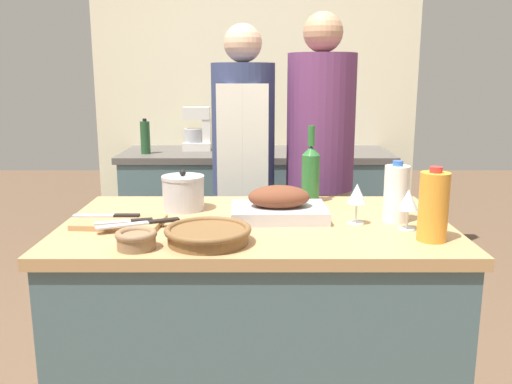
{
  "coord_description": "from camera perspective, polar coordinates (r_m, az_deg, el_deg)",
  "views": [
    {
      "loc": [
        -0.0,
        -1.84,
        1.39
      ],
      "look_at": [
        0.0,
        0.12,
        0.96
      ],
      "focal_mm": 38.0,
      "sensor_mm": 36.0,
      "label": 1
    }
  ],
  "objects": [
    {
      "name": "knife_paring",
      "position": [
        1.98,
        -15.24,
        -2.42
      ],
      "size": [
        0.23,
        0.03,
        0.01
      ],
      "color": "#B7B7BC",
      "rests_on": "cutting_board"
    },
    {
      "name": "stock_pot",
      "position": [
        2.08,
        -7.66,
        -0.07
      ],
      "size": [
        0.16,
        0.16,
        0.16
      ],
      "color": "#B7B7BC",
      "rests_on": "kitchen_island"
    },
    {
      "name": "condiment_bottle_short",
      "position": [
        3.58,
        0.61,
        5.41
      ],
      "size": [
        0.05,
        0.05,
        0.14
      ],
      "color": "#B28E2D",
      "rests_on": "back_counter"
    },
    {
      "name": "back_counter",
      "position": [
        3.61,
        -0.03,
        -2.72
      ],
      "size": [
        1.72,
        0.6,
        0.9
      ],
      "color": "#4C666B",
      "rests_on": "ground_plane"
    },
    {
      "name": "wine_glass_left",
      "position": [
        1.86,
        15.74,
        -0.91
      ],
      "size": [
        0.07,
        0.07,
        0.14
      ],
      "color": "silver",
      "rests_on": "kitchen_island"
    },
    {
      "name": "kitchen_island",
      "position": [
        2.07,
        0.0,
        -14.83
      ],
      "size": [
        1.35,
        0.8,
        0.88
      ],
      "color": "#4C666B",
      "rests_on": "ground_plane"
    },
    {
      "name": "cutting_board",
      "position": [
        1.93,
        -14.15,
        -3.11
      ],
      "size": [
        0.31,
        0.2,
        0.02
      ],
      "color": "#AD7F51",
      "rests_on": "kitchen_island"
    },
    {
      "name": "wine_glass_right",
      "position": [
        1.89,
        10.58,
        -0.31
      ],
      "size": [
        0.07,
        0.07,
        0.14
      ],
      "color": "silver",
      "rests_on": "kitchen_island"
    },
    {
      "name": "mixing_bowl",
      "position": [
        1.65,
        -12.48,
        -4.84
      ],
      "size": [
        0.12,
        0.12,
        0.06
      ],
      "color": "#846647",
      "rests_on": "kitchen_island"
    },
    {
      "name": "wicker_basket",
      "position": [
        1.67,
        -5.06,
        -4.43
      ],
      "size": [
        0.27,
        0.27,
        0.05
      ],
      "color": "brown",
      "rests_on": "kitchen_island"
    },
    {
      "name": "condiment_bottle_extra",
      "position": [
        3.47,
        -11.61,
        5.65
      ],
      "size": [
        0.06,
        0.06,
        0.22
      ],
      "color": "#234C28",
      "rests_on": "back_counter"
    },
    {
      "name": "person_cook_guest",
      "position": [
        2.79,
        6.71,
        2.87
      ],
      "size": [
        0.34,
        0.34,
        1.68
      ],
      "rotation": [
        0.0,
        0.0,
        0.34
      ],
      "color": "beige",
      "rests_on": "ground_plane"
    },
    {
      "name": "back_wall",
      "position": [
        3.84,
        -0.03,
        10.67
      ],
      "size": [
        2.22,
        0.1,
        2.55
      ],
      "color": "beige",
      "rests_on": "ground_plane"
    },
    {
      "name": "condiment_bottle_tall",
      "position": [
        3.59,
        5.13,
        5.83
      ],
      "size": [
        0.05,
        0.05,
        0.19
      ],
      "color": "#B28E2D",
      "rests_on": "back_counter"
    },
    {
      "name": "milk_jug",
      "position": [
        1.95,
        14.53,
        -0.14
      ],
      "size": [
        0.09,
        0.09,
        0.22
      ],
      "color": "white",
      "rests_on": "kitchen_island"
    },
    {
      "name": "stand_mixer",
      "position": [
        3.59,
        -6.23,
        6.27
      ],
      "size": [
        0.18,
        0.14,
        0.28
      ],
      "color": "silver",
      "rests_on": "back_counter"
    },
    {
      "name": "wine_bottle_green",
      "position": [
        2.19,
        5.77,
        2.08
      ],
      "size": [
        0.07,
        0.07,
        0.31
      ],
      "color": "#28662D",
      "rests_on": "kitchen_island"
    },
    {
      "name": "roasting_pan",
      "position": [
        1.94,
        2.43,
        -1.48
      ],
      "size": [
        0.34,
        0.24,
        0.12
      ],
      "color": "#BCBCC1",
      "rests_on": "kitchen_island"
    },
    {
      "name": "knife_bread",
      "position": [
        1.88,
        -13.53,
        -3.04
      ],
      "size": [
        0.19,
        0.08,
        0.01
      ],
      "color": "#B7B7BC",
      "rests_on": "cutting_board"
    },
    {
      "name": "juice_jug",
      "position": [
        1.76,
        18.18,
        -1.44
      ],
      "size": [
        0.09,
        0.09,
        0.23
      ],
      "color": "orange",
      "rests_on": "kitchen_island"
    },
    {
      "name": "person_cook_aproned",
      "position": [
        2.8,
        -1.35,
        2.45
      ],
      "size": [
        0.32,
        0.32,
        1.63
      ],
      "rotation": [
        0.0,
        0.0,
        0.0
      ],
      "color": "beige",
      "rests_on": "ground_plane"
    },
    {
      "name": "knife_chef",
      "position": [
        1.85,
        -11.98,
        -3.23
      ],
      "size": [
        0.27,
        0.14,
        0.01
      ],
      "color": "#B7B7BC",
      "rests_on": "cutting_board"
    }
  ]
}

